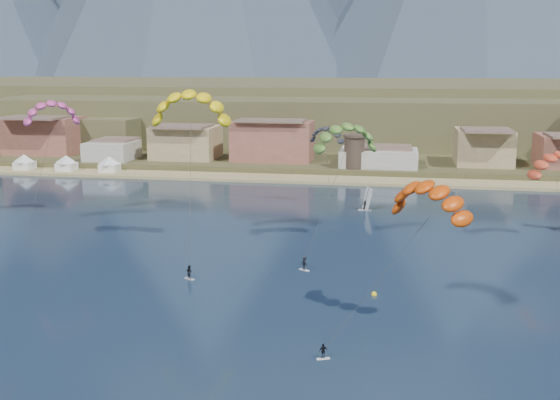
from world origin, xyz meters
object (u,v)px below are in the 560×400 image
object	(u,v)px
kitesurfer_yellow	(190,103)
windsurfer	(366,203)
buoy	(374,294)
kitesurfer_green	(346,134)
kitesurfer_orange	(430,194)
watchtower	(354,151)

from	to	relation	value
kitesurfer_yellow	windsurfer	xyz separation A→B (m)	(24.88, 33.37, -21.22)
buoy	kitesurfer_green	bearing A→B (deg)	104.42
windsurfer	buoy	world-z (taller)	windsurfer
kitesurfer_green	windsurfer	size ratio (longest dim) A/B	4.85
kitesurfer_orange	watchtower	bearing A→B (deg)	98.06
kitesurfer_yellow	buoy	bearing A→B (deg)	-29.85
watchtower	kitesurfer_yellow	world-z (taller)	kitesurfer_yellow
kitesurfer_orange	buoy	world-z (taller)	kitesurfer_orange
watchtower	buoy	bearing A→B (deg)	-84.68
kitesurfer_green	windsurfer	bearing A→B (deg)	85.71
watchtower	kitesurfer_yellow	size ratio (longest dim) A/B	0.32
watchtower	buoy	xyz separation A→B (m)	(8.43, -90.49, -6.25)
windsurfer	buoy	bearing A→B (deg)	-86.04
windsurfer	kitesurfer_orange	bearing A→B (deg)	-81.20
kitesurfer_yellow	kitesurfer_green	world-z (taller)	kitesurfer_yellow
kitesurfer_orange	kitesurfer_green	distance (m)	33.28
watchtower	windsurfer	distance (m)	41.47
windsurfer	kitesurfer_green	bearing A→B (deg)	-94.29
kitesurfer_yellow	kitesurfer_green	xyz separation A→B (m)	(22.78, 5.29, -4.79)
kitesurfer_yellow	kitesurfer_green	bearing A→B (deg)	13.07
kitesurfer_green	windsurfer	distance (m)	32.60
kitesurfer_yellow	buoy	world-z (taller)	kitesurfer_yellow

